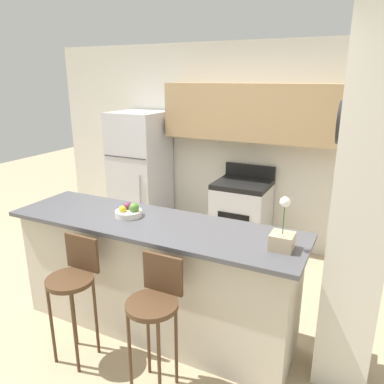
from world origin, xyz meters
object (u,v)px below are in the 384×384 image
(fruit_bowl, at_px, (129,212))
(bar_stool_right, at_px, (155,306))
(stove_range, at_px, (241,216))
(trash_bin, at_px, (168,232))
(bar_stool_left, at_px, (74,281))
(refrigerator, at_px, (140,175))
(orchid_vase, at_px, (282,237))

(fruit_bowl, bearing_deg, bar_stool_right, -44.15)
(stove_range, relative_size, trash_bin, 2.82)
(stove_range, xyz_separation_m, trash_bin, (-0.90, -0.29, -0.27))
(fruit_bowl, bearing_deg, stove_range, 76.85)
(bar_stool_right, height_order, trash_bin, bar_stool_right)
(bar_stool_left, relative_size, fruit_bowl, 4.37)
(stove_range, xyz_separation_m, fruit_bowl, (-0.41, -1.77, 0.58))
(refrigerator, distance_m, stove_range, 1.50)
(bar_stool_right, relative_size, trash_bin, 2.59)
(bar_stool_right, bearing_deg, bar_stool_left, 180.00)
(bar_stool_left, bearing_deg, stove_range, 77.42)
(bar_stool_left, xyz_separation_m, bar_stool_right, (0.72, 0.00, 0.00))
(refrigerator, relative_size, bar_stool_right, 1.72)
(bar_stool_right, distance_m, fruit_bowl, 0.92)
(refrigerator, bearing_deg, bar_stool_right, -54.56)
(stove_range, xyz_separation_m, orchid_vase, (0.89, -1.83, 0.63))
(refrigerator, height_order, stove_range, refrigerator)
(orchid_vase, bearing_deg, stove_range, 116.03)
(stove_range, bearing_deg, bar_stool_left, -102.58)
(bar_stool_left, bearing_deg, orchid_vase, 20.26)
(bar_stool_right, bearing_deg, trash_bin, 117.75)
(refrigerator, relative_size, orchid_vase, 4.51)
(bar_stool_right, height_order, fruit_bowl, fruit_bowl)
(bar_stool_left, bearing_deg, fruit_bowl, 79.16)
(bar_stool_right, distance_m, orchid_vase, 0.98)
(refrigerator, relative_size, fruit_bowl, 7.52)
(orchid_vase, bearing_deg, bar_stool_left, -159.74)
(refrigerator, relative_size, stove_range, 1.59)
(stove_range, bearing_deg, trash_bin, -162.30)
(fruit_bowl, bearing_deg, orchid_vase, -2.68)
(bar_stool_left, distance_m, orchid_vase, 1.57)
(fruit_bowl, distance_m, trash_bin, 1.78)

